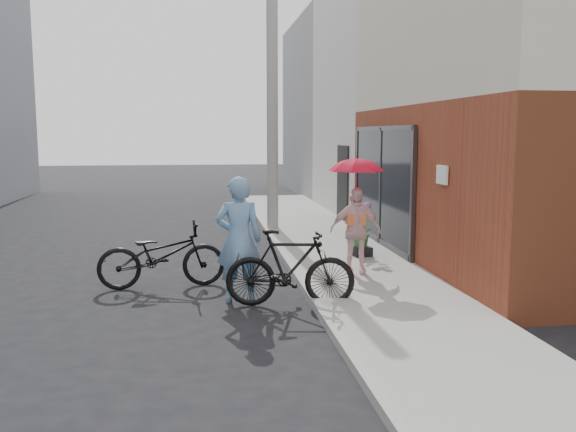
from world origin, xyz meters
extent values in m
plane|color=black|center=(0.00, 0.00, 0.00)|extent=(80.00, 80.00, 0.00)
cube|color=gray|center=(2.10, 2.00, 0.06)|extent=(2.20, 24.00, 0.12)
cube|color=#9E9E99|center=(0.94, 2.00, 0.06)|extent=(0.12, 24.00, 0.12)
cube|color=black|center=(3.16, 3.50, 1.36)|extent=(0.06, 3.80, 2.40)
cube|color=white|center=(3.16, 0.20, 1.82)|extent=(0.04, 0.40, 0.30)
cube|color=silver|center=(7.20, 9.00, 3.50)|extent=(8.00, 6.00, 7.00)
cube|color=gray|center=(7.20, 16.00, 3.50)|extent=(8.00, 8.00, 7.00)
cylinder|color=#9E9E99|center=(1.10, 6.00, 3.50)|extent=(0.28, 0.28, 7.00)
imported|color=#6A94BD|center=(-0.12, -0.28, 0.93)|extent=(0.72, 0.51, 1.87)
imported|color=black|center=(-1.30, 0.74, 0.53)|extent=(2.09, 0.91, 1.06)
imported|color=black|center=(0.60, -0.60, 0.56)|extent=(1.92, 0.78, 1.12)
imported|color=#F2CCCB|center=(1.91, 0.83, 0.85)|extent=(0.90, 0.49, 1.46)
imported|color=#F81D44|center=(1.91, 0.83, 1.97)|extent=(0.88, 0.88, 0.77)
cube|color=black|center=(2.40, 2.23, 0.21)|extent=(0.40, 0.40, 0.18)
imported|color=#29662C|center=(2.40, 2.23, 0.58)|extent=(0.51, 0.44, 0.57)
camera|label=1|loc=(-0.62, -9.07, 2.48)|focal=38.00mm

